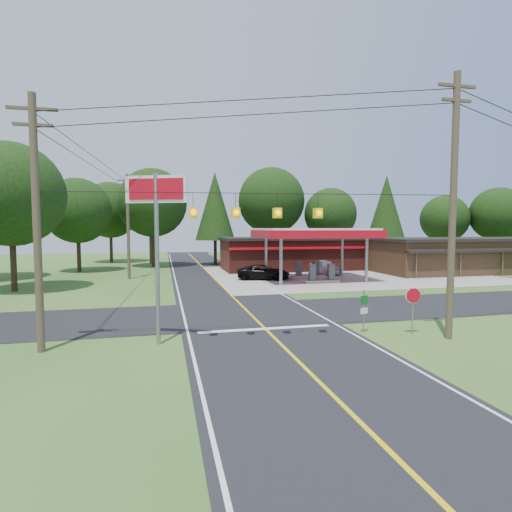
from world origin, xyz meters
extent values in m
plane|color=#2F5C20|center=(0.00, 0.00, 0.00)|extent=(120.00, 120.00, 0.00)
cube|color=black|center=(0.00, 0.00, 0.01)|extent=(8.00, 120.00, 0.02)
cube|color=black|center=(0.00, 0.00, 0.01)|extent=(70.00, 7.00, 0.02)
cube|color=yellow|center=(0.00, 0.00, 0.03)|extent=(0.15, 110.00, 0.00)
cylinder|color=gray|center=(5.00, 10.50, 2.10)|extent=(0.28, 0.28, 4.20)
cylinder|color=gray|center=(5.00, 15.50, 2.10)|extent=(0.28, 0.28, 4.20)
cylinder|color=gray|center=(13.00, 10.50, 2.10)|extent=(0.28, 0.28, 4.20)
cylinder|color=gray|center=(13.00, 15.50, 2.10)|extent=(0.28, 0.28, 4.20)
cube|color=red|center=(9.00, 13.00, 4.35)|extent=(10.60, 7.40, 0.70)
cube|color=white|center=(9.00, 13.00, 4.75)|extent=(10.00, 7.00, 0.25)
cube|color=#9E9B93|center=(9.00, 11.20, 0.13)|extent=(3.20, 0.90, 0.22)
cube|color=#3F3F44|center=(8.10, 11.20, 0.95)|extent=(0.55, 0.45, 1.50)
cube|color=#3F3F44|center=(9.90, 11.20, 0.95)|extent=(0.55, 0.45, 1.50)
cube|color=#9E9B93|center=(9.00, 14.80, 0.13)|extent=(3.20, 0.90, 0.22)
cube|color=#3F3F44|center=(8.10, 14.80, 0.95)|extent=(0.55, 0.45, 1.50)
cube|color=#3F3F44|center=(9.90, 14.80, 0.95)|extent=(0.55, 0.45, 1.50)
cube|color=#5B231A|center=(10.00, 23.00, 1.75)|extent=(16.00, 7.00, 3.50)
cube|color=black|center=(10.00, 23.00, 3.65)|extent=(16.40, 7.40, 0.30)
cube|color=red|center=(10.00, 19.40, 2.70)|extent=(16.00, 0.50, 0.25)
cube|color=#352316|center=(28.00, 16.00, 1.75)|extent=(20.00, 8.00, 3.50)
cube|color=black|center=(28.00, 16.00, 3.65)|extent=(20.40, 8.40, 0.30)
cube|color=black|center=(28.00, 11.80, 2.60)|extent=(20.00, 0.70, 0.25)
cylinder|color=#473828|center=(7.50, -7.00, 5.75)|extent=(0.30, 0.30, 11.50)
cube|color=#473828|center=(7.50, -7.00, 10.90)|extent=(1.80, 0.12, 0.12)
cube|color=#473828|center=(7.50, -7.00, 10.30)|extent=(1.40, 0.12, 0.12)
cylinder|color=#473828|center=(-9.50, -5.00, 5.00)|extent=(0.30, 0.30, 10.00)
cube|color=#473828|center=(-9.50, -5.00, 9.40)|extent=(1.80, 0.12, 0.12)
cube|color=#473828|center=(-9.50, -5.00, 8.80)|extent=(1.40, 0.12, 0.12)
cylinder|color=#473828|center=(-8.00, 18.00, 5.00)|extent=(0.30, 0.30, 10.00)
cube|color=#473828|center=(-8.00, 18.00, 9.40)|extent=(1.80, 0.12, 0.12)
cube|color=#473828|center=(-8.00, 18.00, 8.80)|extent=(1.40, 0.12, 0.12)
cylinder|color=#473828|center=(-6.50, 35.00, 4.75)|extent=(0.30, 0.30, 9.50)
cube|color=#FFEC0D|center=(-3.55, -5.70, 5.50)|extent=(0.32, 0.32, 0.42)
cube|color=#FFEC0D|center=(-1.85, -5.90, 5.50)|extent=(0.32, 0.32, 0.42)
cube|color=#FFEC0D|center=(-0.15, -6.10, 5.50)|extent=(0.32, 0.32, 0.42)
cube|color=#FFEC0D|center=(1.55, -6.30, 5.50)|extent=(0.32, 0.32, 0.42)
cylinder|color=#332316|center=(-14.00, 26.00, 1.98)|extent=(0.44, 0.44, 3.96)
sphere|color=black|center=(-14.00, 26.00, 6.82)|extent=(7.26, 7.26, 7.26)
cylinder|color=#332316|center=(-6.00, 30.00, 2.34)|extent=(0.44, 0.44, 4.68)
sphere|color=black|center=(-6.00, 30.00, 8.06)|extent=(8.58, 8.58, 8.58)
cylinder|color=#332316|center=(2.00, 31.00, 2.16)|extent=(0.44, 0.44, 4.32)
cone|color=black|center=(2.00, 31.00, 7.80)|extent=(5.28, 5.28, 9.00)
cylinder|color=#332316|center=(10.00, 32.00, 2.52)|extent=(0.44, 0.44, 5.04)
sphere|color=black|center=(10.00, 32.00, 8.68)|extent=(9.24, 9.24, 9.24)
cylinder|color=#332316|center=(18.00, 30.00, 1.98)|extent=(0.44, 0.44, 3.96)
sphere|color=black|center=(18.00, 30.00, 6.82)|extent=(7.26, 7.26, 7.26)
cylinder|color=#332316|center=(26.00, 29.00, 2.16)|extent=(0.44, 0.44, 4.32)
cone|color=black|center=(26.00, 29.00, 7.80)|extent=(5.28, 5.28, 9.00)
cylinder|color=#332316|center=(34.00, 27.00, 1.80)|extent=(0.44, 0.44, 3.60)
sphere|color=black|center=(34.00, 27.00, 6.20)|extent=(6.60, 6.60, 6.60)
cylinder|color=#332316|center=(40.00, 24.00, 1.98)|extent=(0.44, 0.44, 3.96)
sphere|color=black|center=(40.00, 24.00, 6.82)|extent=(7.26, 7.26, 7.26)
cylinder|color=#332316|center=(-16.00, 12.00, 2.16)|extent=(0.44, 0.44, 4.32)
sphere|color=black|center=(-16.00, 12.00, 7.44)|extent=(7.92, 7.92, 7.92)
cylinder|color=#332316|center=(-12.00, 38.00, 2.16)|extent=(0.44, 0.44, 4.32)
sphere|color=black|center=(-12.00, 38.00, 7.44)|extent=(7.92, 7.92, 7.92)
imported|color=black|center=(4.50, 14.50, 0.69)|extent=(6.29, 6.29, 1.39)
imported|color=white|center=(12.00, 17.60, 0.76)|extent=(4.97, 4.97, 1.51)
cylinder|color=gray|center=(-5.00, -5.00, 3.57)|extent=(0.18, 0.18, 7.14)
cube|color=white|center=(-5.00, -5.00, 6.48)|extent=(2.48, 1.08, 1.12)
cube|color=red|center=(-5.00, -5.05, 6.48)|extent=(2.18, 0.94, 0.86)
cylinder|color=gray|center=(6.36, -6.00, 1.05)|extent=(0.07, 0.07, 2.11)
cylinder|color=gray|center=(4.30, -5.25, 1.01)|extent=(0.06, 0.06, 2.02)
cube|color=#0C591E|center=(4.30, -5.29, 1.55)|extent=(0.41, 0.13, 0.41)
cube|color=white|center=(4.30, -5.29, 1.05)|extent=(0.41, 0.13, 0.28)
camera|label=1|loc=(-4.74, -21.97, 4.88)|focal=28.00mm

